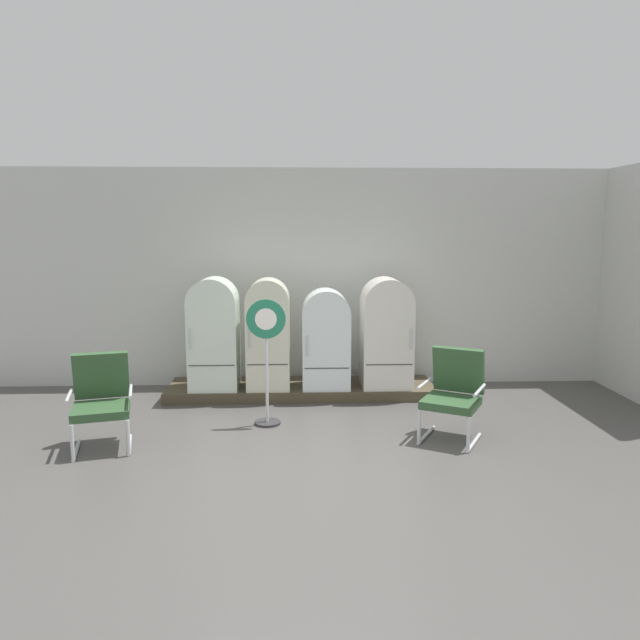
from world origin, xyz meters
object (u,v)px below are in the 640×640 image
refrigerator_3 (386,329)px  armchair_left (101,397)px  refrigerator_1 (268,330)px  refrigerator_2 (326,336)px  armchair_right (454,391)px  refrigerator_0 (214,330)px  sign_stand (267,362)px

refrigerator_3 → armchair_left: size_ratio=1.50×
refrigerator_1 → armchair_left: refrigerator_1 is taller
refrigerator_2 → armchair_left: (-2.54, -1.81, -0.33)m
refrigerator_1 → armchair_right: 2.80m
refrigerator_0 → armchair_right: size_ratio=1.52×
refrigerator_0 → refrigerator_3: refrigerator_0 is taller
armchair_left → sign_stand: sign_stand is taller
refrigerator_3 → sign_stand: 2.04m
sign_stand → armchair_left: bearing=-159.7°
armchair_right → armchair_left: bearing=-178.3°
refrigerator_0 → armchair_right: refrigerator_0 is taller
refrigerator_1 → sign_stand: refrigerator_1 is taller
refrigerator_1 → sign_stand: size_ratio=1.00×
armchair_right → sign_stand: size_ratio=0.66×
armchair_left → armchair_right: size_ratio=1.00×
refrigerator_2 → refrigerator_3: bearing=3.1°
refrigerator_0 → sign_stand: 1.43m
armchair_left → sign_stand: (1.77, 0.65, 0.22)m
refrigerator_1 → refrigerator_3: bearing=1.5°
refrigerator_2 → armchair_left: size_ratio=1.35×
armchair_left → sign_stand: bearing=20.3°
refrigerator_0 → refrigerator_1: 0.76m
refrigerator_2 → armchair_right: 2.21m
refrigerator_2 → refrigerator_1: bearing=179.8°
armchair_left → refrigerator_3: bearing=28.7°
refrigerator_0 → sign_stand: (0.79, -1.18, -0.20)m
refrigerator_3 → sign_stand: refrigerator_3 is taller
refrigerator_0 → refrigerator_1: (0.76, -0.01, -0.00)m
refrigerator_0 → armchair_left: size_ratio=1.52×
refrigerator_0 → refrigerator_2: bearing=-0.5°
refrigerator_1 → refrigerator_2: refrigerator_1 is taller
refrigerator_3 → armchair_left: (-3.40, -1.86, -0.41)m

